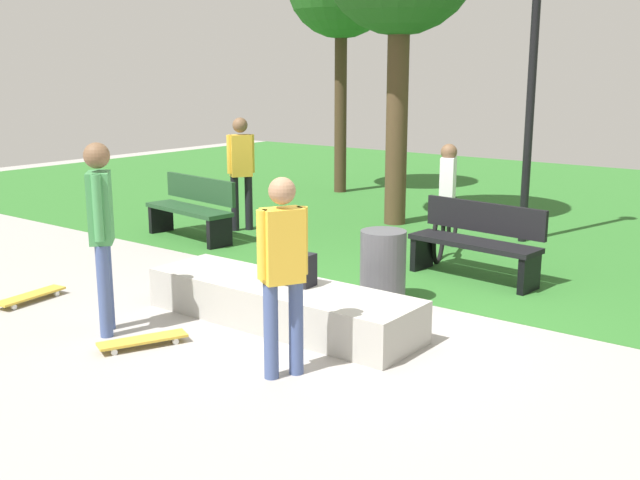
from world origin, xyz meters
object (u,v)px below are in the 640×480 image
object	(u,v)px
backpack_on_ledge	(300,269)
cyclist_on_bicycle	(447,207)
skater_performing_trick	(283,263)
park_bench_near_path	(192,207)
concrete_ledge	(281,303)
pedestrian_with_backpack	(241,163)
park_bench_near_lamppost	(477,240)
skateboard_by_ledge	(143,340)
trash_bin	(383,267)
skateboard_spare	(31,296)
skater_watching	(101,223)
lamp_post	(534,39)

from	to	relation	value
backpack_on_ledge	cyclist_on_bicycle	world-z (taller)	cyclist_on_bicycle
backpack_on_ledge	skater_performing_trick	distance (m)	1.31
skater_performing_trick	park_bench_near_path	bearing A→B (deg)	144.71
concrete_ledge	cyclist_on_bicycle	xyz separation A→B (m)	(-0.12, 3.63, 0.43)
backpack_on_ledge	pedestrian_with_backpack	world-z (taller)	pedestrian_with_backpack
park_bench_near_lamppost	cyclist_on_bicycle	distance (m)	1.35
skateboard_by_ledge	trash_bin	world-z (taller)	trash_bin
skater_performing_trick	skateboard_spare	size ratio (longest dim) A/B	2.01
skateboard_spare	concrete_ledge	bearing A→B (deg)	22.94
skater_performing_trick	concrete_ledge	bearing A→B (deg)	131.56
skater_watching	skateboard_spare	xyz separation A→B (m)	(-1.48, 0.10, -1.01)
skateboard_by_ledge	lamp_post	bearing A→B (deg)	80.57
backpack_on_ledge	lamp_post	size ratio (longest dim) A/B	0.07
lamp_post	pedestrian_with_backpack	size ratio (longest dim) A/B	2.74
concrete_ledge	skateboard_by_ledge	distance (m)	1.39
skater_watching	skateboard_by_ledge	distance (m)	1.16
skateboard_spare	pedestrian_with_backpack	world-z (taller)	pedestrian_with_backpack
concrete_ledge	cyclist_on_bicycle	bearing A→B (deg)	91.86
skater_performing_trick	skater_watching	bearing A→B (deg)	-173.33
skater_performing_trick	park_bench_near_lamppost	world-z (taller)	skater_performing_trick
skater_watching	trash_bin	xyz separation A→B (m)	(1.58, 2.39, -0.68)
pedestrian_with_backpack	park_bench_near_path	bearing A→B (deg)	-99.35
skater_watching	cyclist_on_bicycle	xyz separation A→B (m)	(1.02, 4.84, -0.44)
backpack_on_ledge	lamp_post	xyz separation A→B (m)	(0.26, 4.85, 2.29)
skater_performing_trick	skater_watching	world-z (taller)	skater_watching
skater_performing_trick	backpack_on_ledge	bearing A→B (deg)	122.91
skater_watching	skateboard_spare	world-z (taller)	skater_watching
backpack_on_ledge	concrete_ledge	bearing A→B (deg)	17.16
skateboard_spare	park_bench_near_path	xyz separation A→B (m)	(-0.88, 3.22, 0.42)
concrete_ledge	park_bench_near_lamppost	size ratio (longest dim) A/B	1.79
skateboard_spare	park_bench_near_path	size ratio (longest dim) A/B	0.50
skateboard_by_ledge	concrete_ledge	bearing A→B (deg)	65.47
skater_watching	trash_bin	size ratio (longest dim) A/B	2.29
concrete_ledge	backpack_on_ledge	world-z (taller)	backpack_on_ledge
skateboard_by_ledge	skater_performing_trick	bearing A→B (deg)	10.99
skateboard_by_ledge	cyclist_on_bicycle	size ratio (longest dim) A/B	0.46
skateboard_spare	park_bench_near_lamppost	distance (m)	5.11
lamp_post	trash_bin	world-z (taller)	lamp_post
park_bench_near_lamppost	park_bench_near_path	bearing A→B (deg)	-172.71
park_bench_near_path	cyclist_on_bicycle	distance (m)	3.71
skateboard_by_ledge	skateboard_spare	distance (m)	2.05
concrete_ledge	backpack_on_ledge	xyz separation A→B (m)	(0.19, 0.07, 0.36)
concrete_ledge	skateboard_spare	size ratio (longest dim) A/B	3.58
backpack_on_ledge	park_bench_near_lamppost	distance (m)	2.66
backpack_on_ledge	cyclist_on_bicycle	distance (m)	3.57
park_bench_near_path	trash_bin	bearing A→B (deg)	-13.35
park_bench_near_lamppost	cyclist_on_bicycle	bearing A→B (deg)	133.64
backpack_on_ledge	park_bench_near_path	xyz separation A→B (m)	(-3.68, 2.04, -0.09)
concrete_ledge	skateboard_spare	xyz separation A→B (m)	(-2.62, -1.11, -0.14)
skateboard_by_ledge	skateboard_spare	world-z (taller)	same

